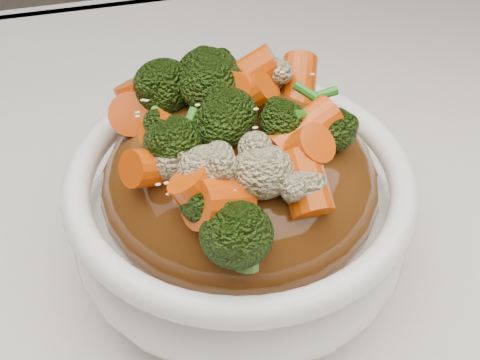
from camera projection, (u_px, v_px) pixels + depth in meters
name	position (u px, v px, depth m)	size (l,w,h in m)	color
tablecloth	(216.00, 290.00, 0.48)	(1.20, 0.80, 0.04)	white
bowl	(240.00, 216.00, 0.44)	(0.22, 0.22, 0.09)	white
sauce_base	(240.00, 184.00, 0.42)	(0.18, 0.18, 0.10)	#532A0E
carrots	(240.00, 103.00, 0.38)	(0.18, 0.18, 0.05)	#D24706
broccoli	(240.00, 104.00, 0.38)	(0.18, 0.18, 0.04)	black
cauliflower	(240.00, 107.00, 0.38)	(0.18, 0.18, 0.04)	#C2B384
scallions	(240.00, 101.00, 0.38)	(0.13, 0.13, 0.02)	#27791C
sesame_seeds	(240.00, 101.00, 0.38)	(0.16, 0.16, 0.01)	beige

